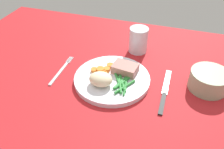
{
  "coord_description": "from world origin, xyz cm",
  "views": [
    {
      "loc": [
        20.8,
        -52.65,
        50.02
      ],
      "look_at": [
        3.61,
        1.67,
        4.6
      ],
      "focal_mm": 37.29,
      "sensor_mm": 36.0,
      "label": 1
    }
  ],
  "objects_px": {
    "dinner_plate": "(112,79)",
    "salad_bowl": "(209,79)",
    "meat_portion": "(125,68)",
    "fork": "(61,71)",
    "water_glass": "(138,41)",
    "knife": "(165,92)"
  },
  "relations": [
    {
      "from": "meat_portion",
      "to": "salad_bowl",
      "type": "xyz_separation_m",
      "value": [
        0.26,
        0.02,
        0.0
      ]
    },
    {
      "from": "salad_bowl",
      "to": "meat_portion",
      "type": "bearing_deg",
      "value": -175.81
    },
    {
      "from": "dinner_plate",
      "to": "salad_bowl",
      "type": "bearing_deg",
      "value": 11.12
    },
    {
      "from": "meat_portion",
      "to": "salad_bowl",
      "type": "bearing_deg",
      "value": 4.19
    },
    {
      "from": "salad_bowl",
      "to": "knife",
      "type": "bearing_deg",
      "value": -153.67
    },
    {
      "from": "fork",
      "to": "salad_bowl",
      "type": "bearing_deg",
      "value": 11.21
    },
    {
      "from": "dinner_plate",
      "to": "knife",
      "type": "height_order",
      "value": "dinner_plate"
    },
    {
      "from": "knife",
      "to": "fork",
      "type": "bearing_deg",
      "value": -176.6
    },
    {
      "from": "dinner_plate",
      "to": "knife",
      "type": "relative_size",
      "value": 1.17
    },
    {
      "from": "dinner_plate",
      "to": "salad_bowl",
      "type": "distance_m",
      "value": 0.3
    },
    {
      "from": "fork",
      "to": "knife",
      "type": "bearing_deg",
      "value": 3.94
    },
    {
      "from": "fork",
      "to": "salad_bowl",
      "type": "xyz_separation_m",
      "value": [
        0.47,
        0.06,
        0.03
      ]
    },
    {
      "from": "dinner_plate",
      "to": "meat_portion",
      "type": "height_order",
      "value": "meat_portion"
    },
    {
      "from": "water_glass",
      "to": "salad_bowl",
      "type": "distance_m",
      "value": 0.29
    },
    {
      "from": "water_glass",
      "to": "knife",
      "type": "bearing_deg",
      "value": -57.38
    },
    {
      "from": "dinner_plate",
      "to": "water_glass",
      "type": "xyz_separation_m",
      "value": [
        0.04,
        0.2,
        0.03
      ]
    },
    {
      "from": "meat_portion",
      "to": "knife",
      "type": "xyz_separation_m",
      "value": [
        0.14,
        -0.04,
        -0.03
      ]
    },
    {
      "from": "meat_portion",
      "to": "water_glass",
      "type": "height_order",
      "value": "water_glass"
    },
    {
      "from": "meat_portion",
      "to": "fork",
      "type": "relative_size",
      "value": 0.47
    },
    {
      "from": "dinner_plate",
      "to": "water_glass",
      "type": "height_order",
      "value": "water_glass"
    },
    {
      "from": "dinner_plate",
      "to": "water_glass",
      "type": "bearing_deg",
      "value": 78.92
    },
    {
      "from": "fork",
      "to": "salad_bowl",
      "type": "height_order",
      "value": "salad_bowl"
    }
  ]
}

